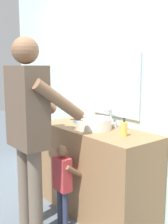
{
  "coord_description": "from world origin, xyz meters",
  "views": [
    {
      "loc": [
        2.07,
        -1.49,
        1.53
      ],
      "look_at": [
        0.0,
        0.15,
        1.08
      ],
      "focal_mm": 44.79,
      "sensor_mm": 36.0,
      "label": 1
    }
  ],
  "objects": [
    {
      "name": "ground_plane",
      "position": [
        0.0,
        0.0,
        0.0
      ],
      "size": [
        14.0,
        14.0,
        0.0
      ],
      "primitive_type": "plane",
      "color": "slate"
    },
    {
      "name": "back_wall",
      "position": [
        0.0,
        0.62,
        1.35
      ],
      "size": [
        4.4,
        0.1,
        2.7
      ],
      "color": "silver",
      "rests_on": "ground"
    },
    {
      "name": "toothbrush_cup",
      "position": [
        -0.34,
        0.31,
        0.95
      ],
      "size": [
        0.07,
        0.07,
        0.21
      ],
      "color": "#4C8EB2",
      "rests_on": "vanity_cabinet"
    },
    {
      "name": "vanity_cabinet",
      "position": [
        0.0,
        0.3,
        0.45
      ],
      "size": [
        1.33,
        0.54,
        0.9
      ],
      "primitive_type": "cube",
      "color": "olive",
      "rests_on": "ground"
    },
    {
      "name": "sink_basin",
      "position": [
        0.0,
        0.28,
        0.96
      ],
      "size": [
        0.35,
        0.35,
        0.11
      ],
      "color": "silver",
      "rests_on": "vanity_cabinet"
    },
    {
      "name": "soap_bottle",
      "position": [
        0.38,
        0.3,
        0.97
      ],
      "size": [
        0.06,
        0.06,
        0.17
      ],
      "color": "gold",
      "rests_on": "vanity_cabinet"
    },
    {
      "name": "faucet",
      "position": [
        0.0,
        0.49,
        0.98
      ],
      "size": [
        0.18,
        0.14,
        0.18
      ],
      "color": "#B7BABF",
      "rests_on": "vanity_cabinet"
    },
    {
      "name": "adult_parent",
      "position": [
        -0.11,
        -0.38,
        1.06
      ],
      "size": [
        0.55,
        0.57,
        1.76
      ],
      "color": "#6B5B4C",
      "rests_on": "ground"
    },
    {
      "name": "child_toddler",
      "position": [
        0.0,
        -0.1,
        0.48
      ],
      "size": [
        0.25,
        0.25,
        0.8
      ],
      "color": "#2D334C",
      "rests_on": "ground"
    }
  ]
}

